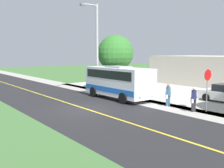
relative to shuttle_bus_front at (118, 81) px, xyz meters
name	(u,v)px	position (x,y,z in m)	size (l,w,h in m)	color
ground_plane	(86,109)	(4.50, 1.98, -1.56)	(120.00, 120.00, 0.00)	#3D6633
road_surface	(86,109)	(4.50, 1.98, -1.56)	(8.00, 100.00, 0.01)	black
sidewalk	(140,101)	(-0.70, 1.98, -1.56)	(2.40, 100.00, 0.01)	#9E9991
parking_lot_surface	(220,97)	(-7.90, 4.98, -1.56)	(14.00, 36.00, 0.01)	#B2ADA3
road_centre_line	(86,109)	(4.50, 1.98, -1.56)	(0.16, 100.00, 0.00)	gold
shuttle_bus_front	(118,81)	(0.00, 0.00, 0.00)	(2.65, 6.94, 2.84)	silver
pedestrian_with_bags	(194,98)	(-0.86, 7.10, -0.65)	(0.72, 0.34, 1.70)	#262628
pedestrian_waiting	(168,94)	(-0.97, 4.77, -0.68)	(0.72, 0.34, 1.66)	#335972
stop_sign	(207,83)	(-1.60, 7.59, 0.40)	(0.76, 0.07, 2.88)	slate
street_light_pole	(96,45)	(-0.39, -3.97, 3.19)	(1.97, 0.24, 8.68)	#9E9EA3
tree_curbside	(115,53)	(-2.90, -4.12, 2.39)	(3.77, 3.77, 5.86)	#4C3826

